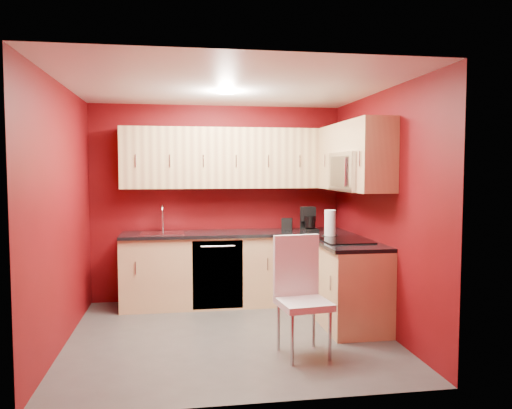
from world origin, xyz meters
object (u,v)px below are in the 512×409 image
object	(u,v)px
sink	(162,230)
microwave	(357,172)
dining_chair	(304,297)
coffee_maker	(310,219)
paper_towel	(330,223)
napkin_holder	(287,224)

from	to	relation	value
sink	microwave	bearing A→B (deg)	-25.60
dining_chair	coffee_maker	bearing A→B (deg)	66.44
paper_towel	microwave	bearing A→B (deg)	-64.91
microwave	dining_chair	size ratio (longest dim) A/B	0.71
sink	coffee_maker	xyz separation A→B (m)	(1.83, -0.07, 0.12)
sink	dining_chair	world-z (taller)	sink
coffee_maker	paper_towel	size ratio (longest dim) A/B	0.98
dining_chair	sink	bearing A→B (deg)	118.13
napkin_holder	paper_towel	xyz separation A→B (m)	(0.34, -0.75, 0.08)
microwave	coffee_maker	xyz separation A→B (m)	(-0.26, 0.93, -0.60)
coffee_maker	dining_chair	size ratio (longest dim) A/B	0.28
sink	coffee_maker	world-z (taller)	sink
sink	napkin_holder	distance (m)	1.58
sink	paper_towel	bearing A→B (deg)	-18.26
microwave	napkin_holder	bearing A→B (deg)	114.70
coffee_maker	paper_towel	world-z (taller)	paper_towel
sink	coffee_maker	size ratio (longest dim) A/B	1.73
sink	napkin_holder	bearing A→B (deg)	4.23
paper_towel	sink	bearing A→B (deg)	161.74
sink	coffee_maker	distance (m)	1.83
dining_chair	paper_towel	bearing A→B (deg)	55.91
microwave	sink	xyz separation A→B (m)	(-2.09, 1.00, -0.72)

